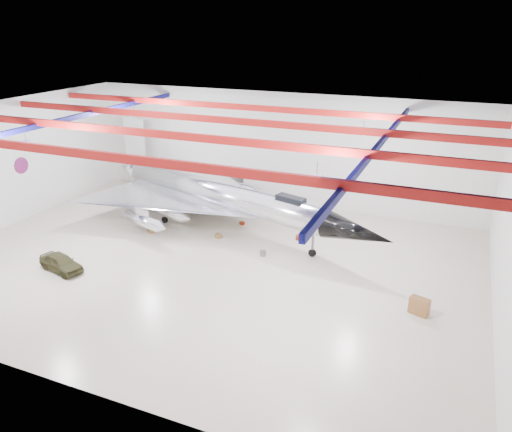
% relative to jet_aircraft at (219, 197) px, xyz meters
% --- Properties ---
extents(floor, '(40.00, 40.00, 0.00)m').
position_rel_jet_aircraft_xyz_m(floor, '(2.42, -6.98, -2.75)').
color(floor, beige).
rests_on(floor, ground).
extents(wall_back, '(40.00, 0.00, 40.00)m').
position_rel_jet_aircraft_xyz_m(wall_back, '(2.42, 8.02, 2.75)').
color(wall_back, silver).
rests_on(wall_back, floor).
extents(wall_left, '(0.00, 30.00, 30.00)m').
position_rel_jet_aircraft_xyz_m(wall_left, '(-17.58, -6.98, 2.75)').
color(wall_left, silver).
rests_on(wall_left, floor).
extents(wall_right, '(0.00, 30.00, 30.00)m').
position_rel_jet_aircraft_xyz_m(wall_right, '(22.42, -6.98, 2.75)').
color(wall_right, silver).
rests_on(wall_right, floor).
extents(ceiling, '(40.00, 40.00, 0.00)m').
position_rel_jet_aircraft_xyz_m(ceiling, '(2.42, -6.98, 8.25)').
color(ceiling, '#0A0F38').
rests_on(ceiling, wall_back).
extents(ceiling_structure, '(39.50, 29.50, 1.08)m').
position_rel_jet_aircraft_xyz_m(ceiling_structure, '(2.42, -6.98, 7.57)').
color(ceiling_structure, maroon).
rests_on(ceiling_structure, ceiling).
extents(wall_roundel, '(0.10, 1.50, 1.50)m').
position_rel_jet_aircraft_xyz_m(wall_roundel, '(-17.52, -4.98, 2.25)').
color(wall_roundel, '#B21414').
rests_on(wall_roundel, wall_left).
extents(jet_aircraft, '(30.06, 21.86, 8.39)m').
position_rel_jet_aircraft_xyz_m(jet_aircraft, '(0.00, 0.00, 0.00)').
color(jet_aircraft, silver).
rests_on(jet_aircraft, floor).
extents(jeep, '(4.10, 2.41, 1.31)m').
position_rel_jet_aircraft_xyz_m(jeep, '(-6.87, -12.34, -2.10)').
color(jeep, '#36341B').
rests_on(jeep, floor).
extents(desk, '(1.35, 0.98, 1.12)m').
position_rel_jet_aircraft_xyz_m(desk, '(18.11, -8.19, -2.19)').
color(desk, brown).
rests_on(desk, floor).
extents(crate_ply, '(0.62, 0.57, 0.35)m').
position_rel_jet_aircraft_xyz_m(crate_ply, '(-4.86, -3.81, -2.58)').
color(crate_ply, olive).
rests_on(crate_ply, floor).
extents(toolbox_red, '(0.50, 0.46, 0.28)m').
position_rel_jet_aircraft_xyz_m(toolbox_red, '(1.74, 0.99, -2.61)').
color(toolbox_red, maroon).
rests_on(toolbox_red, floor).
extents(engine_drum, '(0.59, 0.59, 0.43)m').
position_rel_jet_aircraft_xyz_m(engine_drum, '(5.90, -4.24, -2.54)').
color(engine_drum, '#59595B').
rests_on(engine_drum, floor).
extents(crate_small, '(0.42, 0.35, 0.28)m').
position_rel_jet_aircraft_xyz_m(crate_small, '(-3.29, 1.84, -2.61)').
color(crate_small, '#59595B').
rests_on(crate_small, floor).
extents(tool_chest, '(0.48, 0.48, 0.41)m').
position_rel_jet_aircraft_xyz_m(tool_chest, '(7.51, -0.24, -2.55)').
color(tool_chest, maroon).
rests_on(tool_chest, floor).
extents(oil_barrel, '(0.62, 0.54, 0.36)m').
position_rel_jet_aircraft_xyz_m(oil_barrel, '(1.09, -2.49, -2.57)').
color(oil_barrel, olive).
rests_on(oil_barrel, floor).
extents(spares_box, '(0.42, 0.42, 0.34)m').
position_rel_jet_aircraft_xyz_m(spares_box, '(6.48, 2.83, -2.58)').
color(spares_box, '#59595B').
rests_on(spares_box, floor).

